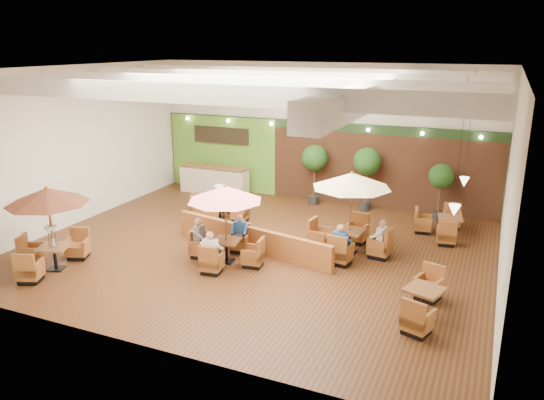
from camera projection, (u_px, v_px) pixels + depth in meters
The scene contains 17 objects.
room at pixel (280, 129), 16.58m from camera, with size 14.04×14.00×5.52m.
service_counter at pixel (214, 180), 22.65m from camera, with size 3.00×0.75×1.18m.
booth_divider at pixel (251, 239), 16.34m from camera, with size 5.75×0.18×0.80m, color brown.
table_0 at pixel (47, 210), 14.66m from camera, with size 2.42×2.56×2.47m.
table_1 at pixel (225, 209), 15.20m from camera, with size 2.37×2.37×2.38m.
table_2 at pixel (351, 198), 15.83m from camera, with size 2.57×2.57×2.59m.
table_3 at pixel (220, 208), 19.43m from camera, with size 2.27×2.27×1.44m.
table_4 at pixel (423, 302), 12.49m from camera, with size 1.00×2.52×0.89m.
table_5 at pixel (441, 226), 17.74m from camera, with size 1.62×2.36×0.86m.
topiary_0 at pixel (315, 160), 20.78m from camera, with size 1.03×1.03×2.40m.
topiary_1 at pixel (367, 164), 19.97m from camera, with size 1.05×1.05×2.45m.
topiary_2 at pixel (441, 178), 19.01m from camera, with size 0.89×0.89×2.07m.
diner_0 at pixel (211, 248), 14.69m from camera, with size 0.41×0.34×0.80m.
diner_1 at pixel (240, 229), 16.23m from camera, with size 0.38×0.33×0.72m.
diner_2 at pixel (200, 234), 15.79m from camera, with size 0.31×0.38×0.77m.
diner_3 at pixel (341, 240), 15.29m from camera, with size 0.40×0.33×0.78m.
diner_4 at pixel (380, 234), 15.76m from camera, with size 0.35×0.40×0.75m.
Camera 1 is at (6.64, -14.03, 6.22)m, focal length 35.00 mm.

